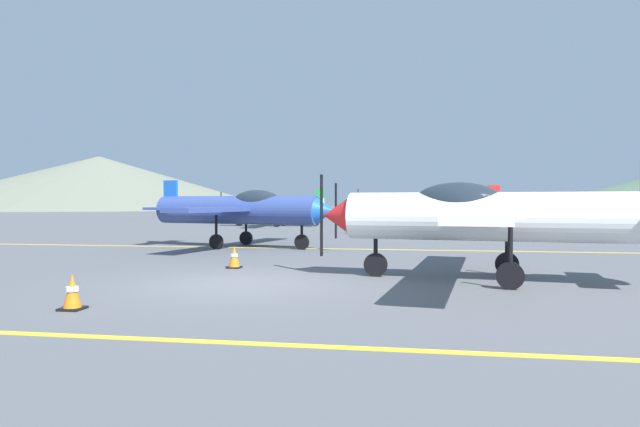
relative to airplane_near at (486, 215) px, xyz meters
The scene contains 11 objects.
ground_plane 5.64m from the airplane_near, 166.55° to the right, with size 400.00×400.00×0.00m, color #54565B.
apron_line_near 8.19m from the airplane_near, 131.10° to the right, with size 80.00×0.16×0.01m, color yellow.
apron_line_far 9.37m from the airplane_near, 124.89° to the left, with size 80.00×0.16×0.01m, color yellow.
airplane_near is the anchor object (origin of this frame).
airplane_mid 11.08m from the airplane_near, 136.22° to the left, with size 7.68×8.74×2.63m.
airplane_far 17.11m from the airplane_near, 92.12° to the left, with size 7.66×8.79×2.63m.
airplane_back 27.62m from the airplane_near, 114.06° to the left, with size 7.58×8.74×2.63m.
car_sedan 30.21m from the airplane_near, 80.95° to the left, with size 4.40×4.22×1.62m.
traffic_cone_front 8.48m from the airplane_near, 147.91° to the right, with size 0.36×0.36×0.59m.
traffic_cone_side 6.52m from the airplane_near, 167.80° to the left, with size 0.36×0.36×0.59m.
hill_left 132.42m from the airplane_near, 124.69° to the left, with size 85.03×85.03×12.50m, color slate.
Camera 1 is at (3.65, -11.39, 1.78)m, focal length 30.90 mm.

